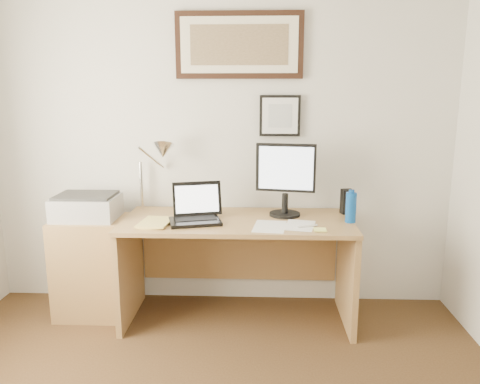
{
  "coord_description": "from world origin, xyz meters",
  "views": [
    {
      "loc": [
        0.3,
        -1.52,
        1.63
      ],
      "look_at": [
        0.18,
        1.43,
        0.99
      ],
      "focal_mm": 35.0,
      "sensor_mm": 36.0,
      "label": 1
    }
  ],
  "objects_px": {
    "book": "(141,222)",
    "desk": "(238,248)",
    "printer": "(87,206)",
    "laptop": "(196,213)",
    "water_bottle": "(351,207)",
    "lcd_monitor": "(286,176)",
    "side_cabinet": "(92,267)"
  },
  "relations": [
    {
      "from": "book",
      "to": "desk",
      "type": "height_order",
      "value": "book"
    },
    {
      "from": "desk",
      "to": "printer",
      "type": "height_order",
      "value": "printer"
    },
    {
      "from": "desk",
      "to": "laptop",
      "type": "xyz_separation_m",
      "value": [
        -0.28,
        -0.14,
        0.29
      ]
    },
    {
      "from": "water_bottle",
      "to": "printer",
      "type": "xyz_separation_m",
      "value": [
        -1.86,
        0.09,
        -0.04
      ]
    },
    {
      "from": "lcd_monitor",
      "to": "printer",
      "type": "relative_size",
      "value": 1.18
    },
    {
      "from": "side_cabinet",
      "to": "book",
      "type": "bearing_deg",
      "value": -22.6
    },
    {
      "from": "side_cabinet",
      "to": "lcd_monitor",
      "type": "bearing_deg",
      "value": 2.56
    },
    {
      "from": "water_bottle",
      "to": "desk",
      "type": "bearing_deg",
      "value": 171.2
    },
    {
      "from": "lcd_monitor",
      "to": "book",
      "type": "bearing_deg",
      "value": -166.27
    },
    {
      "from": "desk",
      "to": "printer",
      "type": "xyz_separation_m",
      "value": [
        -1.08,
        -0.03,
        0.3
      ]
    },
    {
      "from": "side_cabinet",
      "to": "desk",
      "type": "relative_size",
      "value": 0.46
    },
    {
      "from": "book",
      "to": "laptop",
      "type": "xyz_separation_m",
      "value": [
        0.36,
        0.07,
        0.05
      ]
    },
    {
      "from": "book",
      "to": "printer",
      "type": "xyz_separation_m",
      "value": [
        -0.44,
        0.19,
        0.06
      ]
    },
    {
      "from": "printer",
      "to": "lcd_monitor",
      "type": "bearing_deg",
      "value": 2.17
    },
    {
      "from": "desk",
      "to": "printer",
      "type": "relative_size",
      "value": 3.64
    },
    {
      "from": "book",
      "to": "desk",
      "type": "bearing_deg",
      "value": 18.22
    },
    {
      "from": "book",
      "to": "lcd_monitor",
      "type": "xyz_separation_m",
      "value": [
        0.98,
        0.24,
        0.28
      ]
    },
    {
      "from": "book",
      "to": "laptop",
      "type": "relative_size",
      "value": 0.69
    },
    {
      "from": "side_cabinet",
      "to": "lcd_monitor",
      "type": "xyz_separation_m",
      "value": [
        1.41,
        0.06,
        0.68
      ]
    },
    {
      "from": "desk",
      "to": "side_cabinet",
      "type": "bearing_deg",
      "value": -178.11
    },
    {
      "from": "desk",
      "to": "laptop",
      "type": "relative_size",
      "value": 4.09
    },
    {
      "from": "desk",
      "to": "laptop",
      "type": "bearing_deg",
      "value": -153.84
    },
    {
      "from": "lcd_monitor",
      "to": "printer",
      "type": "height_order",
      "value": "lcd_monitor"
    },
    {
      "from": "side_cabinet",
      "to": "printer",
      "type": "bearing_deg",
      "value": 146.69
    },
    {
      "from": "desk",
      "to": "laptop",
      "type": "height_order",
      "value": "laptop"
    },
    {
      "from": "printer",
      "to": "desk",
      "type": "bearing_deg",
      "value": 1.38
    },
    {
      "from": "book",
      "to": "lcd_monitor",
      "type": "height_order",
      "value": "lcd_monitor"
    },
    {
      "from": "water_bottle",
      "to": "laptop",
      "type": "bearing_deg",
      "value": -179.0
    },
    {
      "from": "side_cabinet",
      "to": "book",
      "type": "height_order",
      "value": "book"
    },
    {
      "from": "desk",
      "to": "water_bottle",
      "type": "bearing_deg",
      "value": -8.8
    },
    {
      "from": "laptop",
      "to": "lcd_monitor",
      "type": "bearing_deg",
      "value": 15.03
    },
    {
      "from": "book",
      "to": "side_cabinet",
      "type": "bearing_deg",
      "value": 157.4
    }
  ]
}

